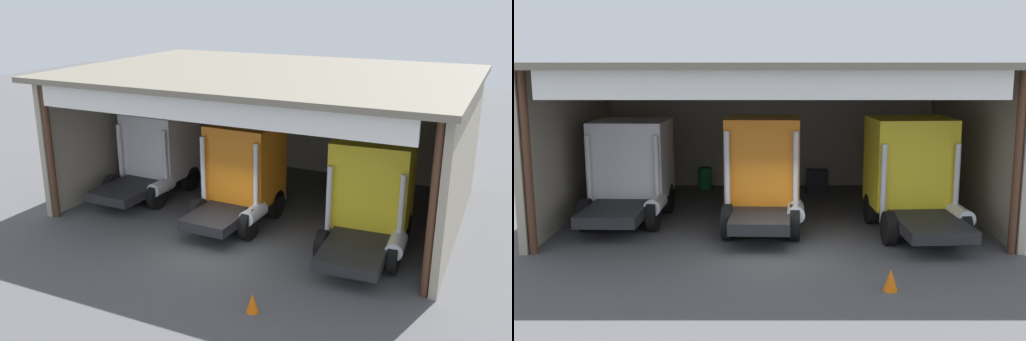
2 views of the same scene
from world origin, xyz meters
The scene contains 8 objects.
ground_plane centered at (0.00, 0.00, 0.00)m, with size 80.00×80.00×0.00m, color #4C4C4F.
workshop_shed centered at (0.00, 5.96, 3.83)m, with size 15.06×10.90×5.50m.
truck_white_right_bay centered at (-5.00, 4.23, 1.83)m, with size 2.75×5.14×3.48m.
truck_orange_left_bay centered at (-0.29, 2.99, 1.94)m, with size 2.63×4.60×3.71m.
truck_yellow_center_bay centered at (4.62, 2.81, 1.92)m, with size 2.94×5.25×3.70m.
oil_drum centered at (-2.94, 9.27, 0.47)m, with size 0.58×0.58×0.94m, color #197233.
tool_cart centered at (1.95, 8.47, 0.50)m, with size 0.90×0.60×1.00m, color black.
traffic_cone centered at (2.87, -2.74, 0.28)m, with size 0.36×0.36×0.56m, color orange.
Camera 1 is at (8.73, -14.86, 8.41)m, focal length 39.37 mm.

